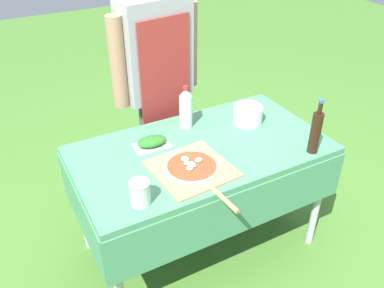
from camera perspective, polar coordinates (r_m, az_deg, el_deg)
name	(u,v)px	position (r m, az deg, el deg)	size (l,w,h in m)	color
ground_plane	(200,244)	(2.72, 1.09, -13.80)	(12.00, 12.00, 0.00)	#477A2D
prep_table	(201,160)	(2.28, 1.27, -2.31)	(1.41, 0.78, 0.75)	#478960
person_cook	(157,74)	(2.59, -4.95, 9.82)	(0.61, 0.26, 1.64)	#4C4C51
pizza_on_peel	(193,169)	(2.05, 0.10, -3.46)	(0.40, 0.58, 0.05)	tan
oil_bottle	(316,132)	(2.23, 16.96, 1.67)	(0.06, 0.06, 0.31)	black
water_bottle	(186,108)	(2.36, -0.87, 5.09)	(0.08, 0.08, 0.26)	silver
herb_container	(152,142)	(2.24, -5.65, 0.28)	(0.20, 0.13, 0.05)	silver
mixing_tub	(248,115)	(2.46, 7.84, 4.12)	(0.18, 0.18, 0.10)	silver
sauce_jar	(140,194)	(1.84, -7.29, -6.98)	(0.10, 0.10, 0.12)	silver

